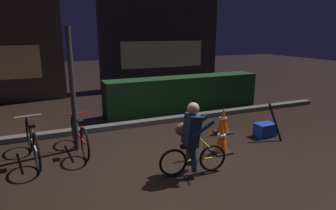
% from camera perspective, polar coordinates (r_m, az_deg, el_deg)
% --- Properties ---
extents(ground_plane, '(40.00, 40.00, 0.00)m').
position_cam_1_polar(ground_plane, '(5.67, 0.58, -10.43)').
color(ground_plane, black).
extents(sidewalk_curb, '(12.00, 0.24, 0.12)m').
position_cam_1_polar(sidewalk_curb, '(7.58, -6.24, -3.60)').
color(sidewalk_curb, '#56544F').
rests_on(sidewalk_curb, ground).
extents(hedge_row, '(4.80, 0.70, 1.03)m').
position_cam_1_polar(hedge_row, '(8.92, 3.01, 2.21)').
color(hedge_row, '#19381C').
rests_on(hedge_row, ground).
extents(storefront_right, '(5.22, 0.54, 4.80)m').
position_cam_1_polar(storefront_right, '(12.85, -1.46, 14.27)').
color(storefront_right, '#262328').
rests_on(storefront_right, ground).
extents(street_post, '(0.10, 0.10, 2.45)m').
position_cam_1_polar(street_post, '(6.04, -17.99, 2.62)').
color(street_post, '#2D2D33').
rests_on(street_post, ground).
extents(parked_bike_left_mid, '(0.46, 1.73, 0.80)m').
position_cam_1_polar(parked_bike_left_mid, '(6.04, -24.75, -6.50)').
color(parked_bike_left_mid, black).
rests_on(parked_bike_left_mid, ground).
extents(parked_bike_center_left, '(0.46, 1.60, 0.74)m').
position_cam_1_polar(parked_bike_center_left, '(6.16, -16.77, -5.66)').
color(parked_bike_center_left, black).
rests_on(parked_bike_center_left, ground).
extents(traffic_cone_near, '(0.36, 0.36, 0.62)m').
position_cam_1_polar(traffic_cone_near, '(5.95, 10.33, -6.32)').
color(traffic_cone_near, black).
rests_on(traffic_cone_near, ground).
extents(traffic_cone_far, '(0.36, 0.36, 0.64)m').
position_cam_1_polar(traffic_cone_far, '(7.07, 10.64, -2.97)').
color(traffic_cone_far, black).
rests_on(traffic_cone_far, ground).
extents(blue_crate, '(0.45, 0.33, 0.30)m').
position_cam_1_polar(blue_crate, '(7.16, 18.24, -4.56)').
color(blue_crate, '#193DB7').
rests_on(blue_crate, ground).
extents(cyclist, '(1.18, 0.57, 1.25)m').
position_cam_1_polar(cyclist, '(4.93, 4.59, -6.44)').
color(cyclist, black).
rests_on(cyclist, ground).
extents(closed_umbrella, '(0.20, 0.37, 0.80)m').
position_cam_1_polar(closed_umbrella, '(6.94, 20.04, -3.12)').
color(closed_umbrella, black).
rests_on(closed_umbrella, ground).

